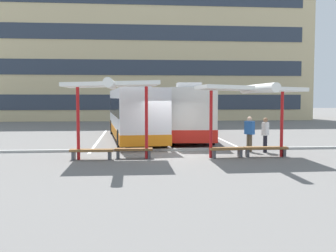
{
  "coord_description": "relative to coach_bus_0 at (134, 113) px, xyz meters",
  "views": [
    {
      "loc": [
        -1.87,
        -18.77,
        2.66
      ],
      "look_at": [
        0.16,
        3.05,
        1.1
      ],
      "focal_mm": 42.87,
      "sensor_mm": 36.0,
      "label": 1
    }
  ],
  "objects": [
    {
      "name": "ground_plane",
      "position": [
        1.66,
        -6.59,
        -1.66
      ],
      "size": [
        160.0,
        160.0,
        0.0
      ],
      "primitive_type": "plane",
      "color": "slate"
    },
    {
      "name": "terminal_building",
      "position": [
        1.7,
        25.24,
        8.1
      ],
      "size": [
        38.96,
        10.66,
        22.22
      ],
      "color": "#D1BC8C",
      "rests_on": "ground"
    },
    {
      "name": "coach_bus_0",
      "position": [
        0.0,
        0.0,
        0.0
      ],
      "size": [
        3.63,
        12.08,
        3.52
      ],
      "color": "silver",
      "rests_on": "ground"
    },
    {
      "name": "coach_bus_1",
      "position": [
        3.52,
        1.12,
        0.01
      ],
      "size": [
        3.33,
        11.92,
        3.57
      ],
      "color": "silver",
      "rests_on": "ground"
    },
    {
      "name": "lane_stripe_0",
      "position": [
        -2.2,
        0.67,
        -1.65
      ],
      "size": [
        0.16,
        14.0,
        0.01
      ],
      "primitive_type": "cube",
      "color": "white",
      "rests_on": "ground"
    },
    {
      "name": "lane_stripe_1",
      "position": [
        1.66,
        0.67,
        -1.65
      ],
      "size": [
        0.16,
        14.0,
        0.01
      ],
      "primitive_type": "cube",
      "color": "white",
      "rests_on": "ground"
    },
    {
      "name": "lane_stripe_2",
      "position": [
        5.53,
        0.67,
        -1.65
      ],
      "size": [
        0.16,
        14.0,
        0.01
      ],
      "primitive_type": "cube",
      "color": "white",
      "rests_on": "ground"
    },
    {
      "name": "waiting_shelter_0",
      "position": [
        -0.99,
        -8.28,
        1.48
      ],
      "size": [
        3.92,
        4.89,
        3.37
      ],
      "color": "red",
      "rests_on": "ground"
    },
    {
      "name": "bench_0",
      "position": [
        -1.89,
        -8.07,
        -1.32
      ],
      "size": [
        1.87,
        0.56,
        0.45
      ],
      "color": "brown",
      "rests_on": "ground"
    },
    {
      "name": "bench_1",
      "position": [
        -0.09,
        -7.92,
        -1.32
      ],
      "size": [
        1.68,
        0.49,
        0.45
      ],
      "color": "brown",
      "rests_on": "ground"
    },
    {
      "name": "waiting_shelter_1",
      "position": [
        4.92,
        -8.28,
        1.32
      ],
      "size": [
        4.23,
        5.19,
        3.2
      ],
      "color": "red",
      "rests_on": "ground"
    },
    {
      "name": "bench_2",
      "position": [
        4.02,
        -8.06,
        -1.32
      ],
      "size": [
        1.56,
        0.56,
        0.45
      ],
      "color": "brown",
      "rests_on": "ground"
    },
    {
      "name": "bench_3",
      "position": [
        5.82,
        -7.96,
        -1.31
      ],
      "size": [
        1.98,
        0.53,
        0.45
      ],
      "color": "brown",
      "rests_on": "ground"
    },
    {
      "name": "platform_kerb",
      "position": [
        1.66,
        -5.54,
        -1.6
      ],
      "size": [
        44.0,
        0.24,
        0.12
      ],
      "primitive_type": "cube",
      "color": "#ADADA8",
      "rests_on": "ground"
    },
    {
      "name": "waiting_passenger_0",
      "position": [
        6.28,
        -6.55,
        -0.68
      ],
      "size": [
        0.47,
        0.52,
        1.69
      ],
      "color": "black",
      "rests_on": "ground"
    },
    {
      "name": "waiting_passenger_1",
      "position": [
        5.61,
        -6.17,
        -0.65
      ],
      "size": [
        0.45,
        0.54,
        1.73
      ],
      "color": "brown",
      "rests_on": "ground"
    }
  ]
}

